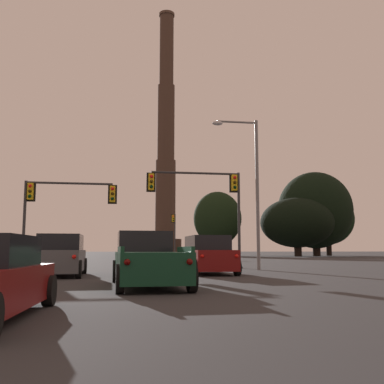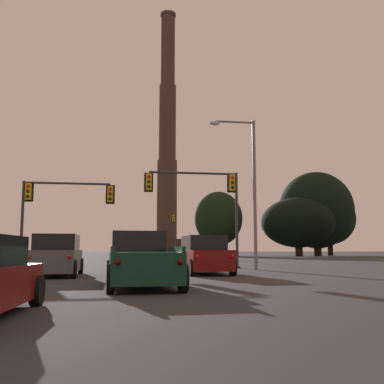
{
  "view_description": "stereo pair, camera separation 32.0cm",
  "coord_description": "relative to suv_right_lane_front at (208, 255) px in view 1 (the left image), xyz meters",
  "views": [
    {
      "loc": [
        -0.8,
        0.12,
        1.17
      ],
      "look_at": [
        7.68,
        53.65,
        8.17
      ],
      "focal_mm": 42.0,
      "sensor_mm": 36.0,
      "label": 1
    },
    {
      "loc": [
        -0.49,
        0.07,
        1.17
      ],
      "look_at": [
        7.68,
        53.65,
        8.17
      ],
      "focal_mm": 42.0,
      "sensor_mm": 36.0,
      "label": 2
    }
  ],
  "objects": [
    {
      "name": "treeline_left_mid",
      "position": [
        13.77,
        60.94,
        6.14
      ],
      "size": [
        9.09,
        8.18,
        12.13
      ],
      "color": "black",
      "rests_on": "ground_plane"
    },
    {
      "name": "treeline_center_right",
      "position": [
        37.31,
        63.74,
        6.56
      ],
      "size": [
        10.63,
        9.57,
        12.71
      ],
      "color": "black",
      "rests_on": "ground_plane"
    },
    {
      "name": "traffic_light_far_right",
      "position": [
        3.49,
        43.83,
        3.32
      ],
      "size": [
        0.78,
        0.5,
        6.45
      ],
      "color": "#2D2D30",
      "rests_on": "ground_plane"
    },
    {
      "name": "pickup_truck_center_lane_second",
      "position": [
        -3.35,
        -7.02,
        -0.09
      ],
      "size": [
        2.36,
        5.57,
        1.82
      ],
      "rotation": [
        0.0,
        0.0,
        0.04
      ],
      "color": "#0F3823",
      "rests_on": "ground_plane"
    },
    {
      "name": "street_lamp",
      "position": [
        3.33,
        3.59,
        4.53
      ],
      "size": [
        2.82,
        0.36,
        8.96
      ],
      "color": "slate",
      "rests_on": "ground_plane"
    },
    {
      "name": "traffic_light_overhead_left",
      "position": [
        -8.25,
        7.25,
        3.31
      ],
      "size": [
        5.85,
        0.5,
        5.48
      ],
      "color": "#2D2D30",
      "rests_on": "ground_plane"
    },
    {
      "name": "suv_right_lane_front",
      "position": [
        0.0,
        0.0,
        0.0
      ],
      "size": [
        2.22,
        4.95,
        1.86
      ],
      "rotation": [
        0.0,
        0.0,
        0.03
      ],
      "color": "maroon",
      "rests_on": "ground_plane"
    },
    {
      "name": "smokestack",
      "position": [
        6.96,
        92.57,
        24.48
      ],
      "size": [
        8.3,
        8.3,
        64.94
      ],
      "color": "#3C2B22",
      "rests_on": "ground_plane"
    },
    {
      "name": "treeline_far_left",
      "position": [
        26.72,
        53.96,
        5.06
      ],
      "size": [
        13.15,
        11.83,
        10.4
      ],
      "color": "black",
      "rests_on": "ground_plane"
    },
    {
      "name": "treeline_right_mid",
      "position": [
        31.65,
        57.14,
        7.65
      ],
      "size": [
        13.93,
        12.54,
        15.72
      ],
      "color": "black",
      "rests_on": "ground_plane"
    },
    {
      "name": "traffic_light_overhead_right",
      "position": [
        1.31,
        6.29,
        3.86
      ],
      "size": [
        6.2,
        0.5,
        6.19
      ],
      "color": "#2D2D30",
      "rests_on": "ground_plane"
    },
    {
      "name": "suv_left_lane_front",
      "position": [
        -6.9,
        -0.83,
        0.0
      ],
      "size": [
        2.18,
        4.94,
        1.86
      ],
      "rotation": [
        0.0,
        0.0,
        0.02
      ],
      "color": "#4C4F54",
      "rests_on": "ground_plane"
    }
  ]
}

